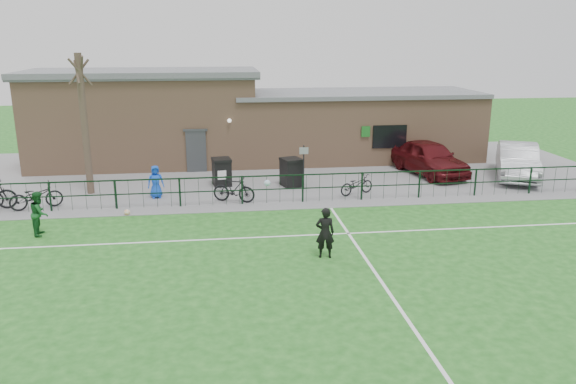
{
  "coord_description": "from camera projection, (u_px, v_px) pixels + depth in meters",
  "views": [
    {
      "loc": [
        -2.45,
        -14.07,
        6.65
      ],
      "look_at": [
        0.0,
        5.0,
        1.3
      ],
      "focal_mm": 35.0,
      "sensor_mm": 36.0,
      "label": 1
    }
  ],
  "objects": [
    {
      "name": "bicycle_d",
      "position": [
        234.0,
        189.0,
        23.12
      ],
      "size": [
        1.86,
        1.13,
        1.08
      ],
      "primitive_type": "imported",
      "rotation": [
        0.0,
        0.0,
        1.2
      ],
      "color": "black",
      "rests_on": "paving_strip"
    },
    {
      "name": "car_maroon",
      "position": [
        429.0,
        158.0,
        27.73
      ],
      "size": [
        2.95,
        5.23,
        1.68
      ],
      "primitive_type": "imported",
      "rotation": [
        0.0,
        0.0,
        0.21
      ],
      "color": "#4F0E12",
      "rests_on": "paving_strip"
    },
    {
      "name": "paving_strip",
      "position": [
        267.0,
        172.0,
        28.42
      ],
      "size": [
        34.0,
        13.0,
        0.02
      ],
      "primitive_type": "cube",
      "color": "slate",
      "rests_on": "ground"
    },
    {
      "name": "pitch_line_perp",
      "position": [
        381.0,
        281.0,
        15.77
      ],
      "size": [
        0.1,
        16.0,
        0.01
      ],
      "primitive_type": "cube",
      "color": "white",
      "rests_on": "ground"
    },
    {
      "name": "bicycle_e",
      "position": [
        357.0,
        184.0,
        24.25
      ],
      "size": [
        1.78,
        1.22,
        0.89
      ],
      "primitive_type": "imported",
      "rotation": [
        0.0,
        0.0,
        1.99
      ],
      "color": "black",
      "rests_on": "paving_strip"
    },
    {
      "name": "bare_tree",
      "position": [
        85.0,
        125.0,
        23.77
      ],
      "size": [
        0.3,
        0.3,
        6.0
      ],
      "primitive_type": "cylinder",
      "color": "#423228",
      "rests_on": "ground"
    },
    {
      "name": "ground",
      "position": [
        311.0,
        285.0,
        15.53
      ],
      "size": [
        90.0,
        90.0,
        0.0
      ],
      "primitive_type": "plane",
      "color": "#1B591A",
      "rests_on": "ground"
    },
    {
      "name": "outfield_player",
      "position": [
        39.0,
        213.0,
        19.31
      ],
      "size": [
        0.65,
        0.8,
        1.55
      ],
      "primitive_type": "imported",
      "rotation": [
        0.0,
        0.0,
        1.65
      ],
      "color": "#185423",
      "rests_on": "ground"
    },
    {
      "name": "sign_post",
      "position": [
        304.0,
        167.0,
        24.94
      ],
      "size": [
        0.06,
        0.06,
        2.0
      ],
      "primitive_type": "cylinder",
      "rotation": [
        0.0,
        0.0,
        -0.04
      ],
      "color": "black",
      "rests_on": "paving_strip"
    },
    {
      "name": "wheelie_bin_left",
      "position": [
        222.0,
        173.0,
        25.71
      ],
      "size": [
        0.91,
        0.99,
        1.18
      ],
      "primitive_type": "cube",
      "rotation": [
        0.0,
        0.0,
        0.16
      ],
      "color": "black",
      "rests_on": "paving_strip"
    },
    {
      "name": "spectator_child",
      "position": [
        156.0,
        182.0,
        23.69
      ],
      "size": [
        0.76,
        0.58,
        1.4
      ],
      "primitive_type": "imported",
      "rotation": [
        0.0,
        0.0,
        0.22
      ],
      "color": "blue",
      "rests_on": "paving_strip"
    },
    {
      "name": "wheelie_bin_right",
      "position": [
        291.0,
        173.0,
        25.58
      ],
      "size": [
        1.03,
        1.1,
        1.2
      ],
      "primitive_type": "cube",
      "rotation": [
        0.0,
        0.0,
        0.3
      ],
      "color": "black",
      "rests_on": "paving_strip"
    },
    {
      "name": "clubhouse",
      "position": [
        245.0,
        120.0,
        30.59
      ],
      "size": [
        24.25,
        5.4,
        4.96
      ],
      "color": "#A87D5D",
      "rests_on": "ground"
    },
    {
      "name": "perimeter_fence",
      "position": [
        279.0,
        189.0,
        23.01
      ],
      "size": [
        28.0,
        0.1,
        1.2
      ],
      "primitive_type": "cube",
      "color": "black",
      "rests_on": "ground"
    },
    {
      "name": "goalkeeper_kick",
      "position": [
        323.0,
        231.0,
        17.34
      ],
      "size": [
        1.96,
        2.89,
        1.89
      ],
      "color": "black",
      "rests_on": "ground"
    },
    {
      "name": "pitch_line_mid",
      "position": [
        292.0,
        236.0,
        19.35
      ],
      "size": [
        28.0,
        0.1,
        0.01
      ],
      "primitive_type": "cube",
      "color": "white",
      "rests_on": "ground"
    },
    {
      "name": "bicycle_c",
      "position": [
        36.0,
        196.0,
        22.21
      ],
      "size": [
        2.11,
        1.38,
        1.05
      ],
      "primitive_type": "imported",
      "rotation": [
        0.0,
        0.0,
        1.95
      ],
      "color": "black",
      "rests_on": "paving_strip"
    },
    {
      "name": "pitch_line_touch",
      "position": [
        279.0,
        204.0,
        22.98
      ],
      "size": [
        28.0,
        0.1,
        0.01
      ],
      "primitive_type": "cube",
      "color": "white",
      "rests_on": "ground"
    },
    {
      "name": "car_silver",
      "position": [
        518.0,
        161.0,
        27.04
      ],
      "size": [
        3.67,
        5.28,
        1.65
      ],
      "primitive_type": "imported",
      "rotation": [
        0.0,
        0.0,
        -0.43
      ],
      "color": "#A9ACB1",
      "rests_on": "paving_strip"
    },
    {
      "name": "ball_ground",
      "position": [
        127.0,
        212.0,
        21.55
      ],
      "size": [
        0.23,
        0.23,
        0.23
      ],
      "primitive_type": "sphere",
      "color": "white",
      "rests_on": "ground"
    }
  ]
}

